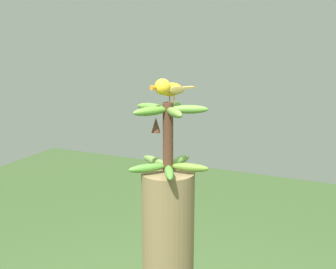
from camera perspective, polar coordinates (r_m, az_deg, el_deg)
The scene contains 2 objects.
banana_bunch at distance 1.58m, azimuth -0.06°, elevation -0.44°, with size 0.32×0.32×0.28m.
perched_bird at distance 1.56m, azimuth -0.00°, elevation 6.65°, with size 0.12×0.20×0.09m.
Camera 1 is at (-0.62, 1.40, 1.78)m, focal length 42.44 mm.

